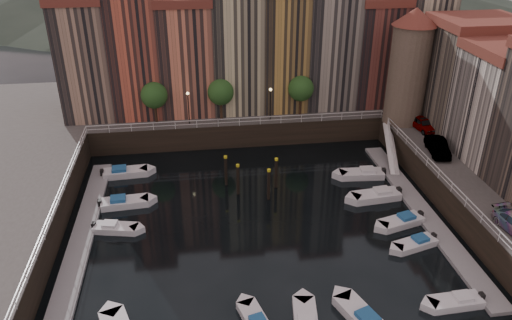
{
  "coord_description": "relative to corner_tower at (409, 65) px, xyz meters",
  "views": [
    {
      "loc": [
        -5.63,
        -39.67,
        27.06
      ],
      "look_at": [
        0.4,
        4.0,
        4.36
      ],
      "focal_mm": 35.0,
      "sensor_mm": 36.0,
      "label": 1
    }
  ],
  "objects": [
    {
      "name": "boat_left_4",
      "position": [
        -33.51,
        -3.86,
        -9.8
      ],
      "size": [
        5.19,
        2.19,
        1.18
      ],
      "rotation": [
        0.0,
        0.0,
        0.07
      ],
      "color": "silver",
      "rests_on": "ground"
    },
    {
      "name": "dock_left",
      "position": [
        -36.2,
        -15.5,
        -10.02
      ],
      "size": [
        2.0,
        28.0,
        0.35
      ],
      "primitive_type": "cube",
      "color": "gray",
      "rests_on": "ground"
    },
    {
      "name": "quay_far",
      "position": [
        -20.0,
        11.5,
        -8.69
      ],
      "size": [
        80.0,
        20.0,
        3.0
      ],
      "primitive_type": "cube",
      "color": "black",
      "rests_on": "ground"
    },
    {
      "name": "boat_right_4",
      "position": [
        -7.31,
        -7.83,
        -9.8
      ],
      "size": [
        5.17,
        2.21,
        1.17
      ],
      "rotation": [
        0.0,
        0.0,
        3.07
      ],
      "color": "silver",
      "rests_on": "ground"
    },
    {
      "name": "boat_right_2",
      "position": [
        -6.62,
        -17.24,
        -9.83
      ],
      "size": [
        4.78,
        2.81,
        1.07
      ],
      "rotation": [
        0.0,
        0.0,
        3.42
      ],
      "color": "silver",
      "rests_on": "ground"
    },
    {
      "name": "boat_right_1",
      "position": [
        -6.72,
        -20.64,
        -9.87
      ],
      "size": [
        4.34,
        2.57,
        0.97
      ],
      "rotation": [
        0.0,
        0.0,
        3.42
      ],
      "color": "silver",
      "rests_on": "ground"
    },
    {
      "name": "gangway",
      "position": [
        -2.9,
        -4.5,
        -8.28
      ],
      "size": [
        2.78,
        8.32,
        3.73
      ],
      "color": "white",
      "rests_on": "ground"
    },
    {
      "name": "boat_left_2",
      "position": [
        -33.38,
        -14.6,
        -9.86
      ],
      "size": [
        4.37,
        2.37,
        0.98
      ],
      "rotation": [
        0.0,
        0.0,
        -0.21
      ],
      "color": "silver",
      "rests_on": "ground"
    },
    {
      "name": "car_a",
      "position": [
        1.43,
        -2.9,
        -6.44
      ],
      "size": [
        2.44,
        4.64,
        1.5
      ],
      "primitive_type": "imported",
      "rotation": [
        0.0,
        0.0,
        0.16
      ],
      "color": "gray",
      "rests_on": "quay_right"
    },
    {
      "name": "ground",
      "position": [
        -20.0,
        -14.5,
        -10.19
      ],
      "size": [
        200.0,
        200.0,
        0.0
      ],
      "primitive_type": "plane",
      "color": "black",
      "rests_on": "ground"
    },
    {
      "name": "promenade_trees",
      "position": [
        -21.33,
        3.7,
        -3.61
      ],
      "size": [
        21.2,
        3.2,
        5.2
      ],
      "color": "black",
      "rests_on": "quay_far"
    },
    {
      "name": "boat_left_3",
      "position": [
        -32.98,
        -10.24,
        -9.81
      ],
      "size": [
        5.0,
        2.13,
        1.13
      ],
      "rotation": [
        0.0,
        0.0,
        0.07
      ],
      "color": "silver",
      "rests_on": "ground"
    },
    {
      "name": "boat_right_3",
      "position": [
        -7.34,
        -12.5,
        -9.79
      ],
      "size": [
        5.32,
        2.36,
        1.2
      ],
      "rotation": [
        0.0,
        0.0,
        3.24
      ],
      "color": "silver",
      "rests_on": "ground"
    },
    {
      "name": "corner_tower",
      "position": [
        0.0,
        0.0,
        0.0
      ],
      "size": [
        5.2,
        5.2,
        13.8
      ],
      "color": "#6B5B4C",
      "rests_on": "quay_right"
    },
    {
      "name": "far_terrace",
      "position": [
        -16.69,
        9.0,
        0.76
      ],
      "size": [
        48.7,
        10.3,
        17.5
      ],
      "color": "#9C7A63",
      "rests_on": "quay_far"
    },
    {
      "name": "street_lamps",
      "position": [
        -21.0,
        2.7,
        -4.3
      ],
      "size": [
        10.36,
        0.36,
        4.18
      ],
      "color": "black",
      "rests_on": "quay_far"
    },
    {
      "name": "mooring_pilings",
      "position": [
        -19.84,
        -9.15,
        -8.54
      ],
      "size": [
        5.58,
        3.89,
        3.78
      ],
      "color": "black",
      "rests_on": "ground"
    },
    {
      "name": "dock_right",
      "position": [
        -3.8,
        -15.5,
        -10.02
      ],
      "size": [
        2.0,
        28.0,
        0.35
      ],
      "primitive_type": "cube",
      "color": "gray",
      "rests_on": "ground"
    },
    {
      "name": "railings",
      "position": [
        -20.0,
        -9.62,
        -6.41
      ],
      "size": [
        36.08,
        34.04,
        0.52
      ],
      "color": "white",
      "rests_on": "ground"
    },
    {
      "name": "car_b",
      "position": [
        0.24,
        -9.18,
        -6.4
      ],
      "size": [
        2.5,
        5.06,
        1.59
      ],
      "primitive_type": "imported",
      "rotation": [
        0.0,
        0.0,
        -0.17
      ],
      "color": "gray",
      "rests_on": "quay_right"
    },
    {
      "name": "boat_right_0",
      "position": [
        -6.73,
        -27.97,
        -9.86
      ],
      "size": [
        4.38,
        1.73,
        1.0
      ],
      "rotation": [
        0.0,
        0.0,
        3.18
      ],
      "color": "silver",
      "rests_on": "ground"
    },
    {
      "name": "boat_near_3",
      "position": [
        -14.31,
        -28.59,
        -9.81
      ],
      "size": [
        3.34,
        5.12,
        1.15
      ],
      "rotation": [
        0.0,
        0.0,
        1.92
      ],
      "color": "silver",
      "rests_on": "ground"
    }
  ]
}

